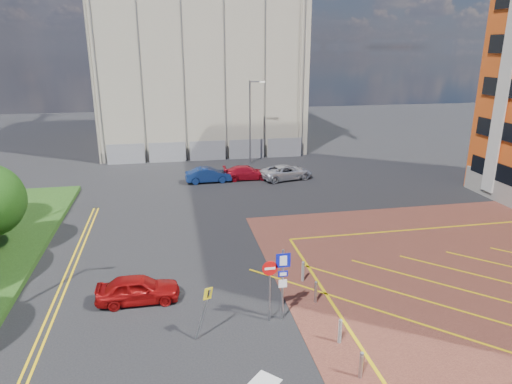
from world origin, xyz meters
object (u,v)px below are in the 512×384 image
object	(u,v)px
sign_cluster	(278,278)
car_red_left	(138,289)
lamp_back	(251,119)
warning_sign	(205,307)
car_blue_back	(208,175)
car_silver_back	(286,172)
car_red_back	(247,173)

from	to	relation	value
sign_cluster	car_red_left	xyz separation A→B (m)	(-5.81, 2.62, -1.33)
lamp_back	car_red_left	distance (m)	26.48
warning_sign	car_blue_back	bearing A→B (deg)	84.49
lamp_back	car_silver_back	distance (m)	7.53
car_red_back	warning_sign	bearing A→B (deg)	167.11
lamp_back	sign_cluster	bearing A→B (deg)	-97.97
sign_cluster	car_silver_back	world-z (taller)	sign_cluster
car_red_left	car_blue_back	bearing A→B (deg)	-14.47
lamp_back	car_blue_back	size ratio (longest dim) A/B	2.08
lamp_back	car_red_left	bearing A→B (deg)	-111.46
sign_cluster	car_silver_back	size ratio (longest dim) A/B	0.70
car_red_left	car_blue_back	xyz separation A→B (m)	(4.85, 18.53, 0.01)
car_red_left	car_red_back	bearing A→B (deg)	-23.34
lamp_back	sign_cluster	world-z (taller)	lamp_back
sign_cluster	warning_sign	distance (m)	3.19
warning_sign	car_red_left	distance (m)	4.40
car_red_left	car_red_back	xyz separation A→B (m)	(8.20, 18.81, -0.03)
sign_cluster	lamp_back	bearing A→B (deg)	82.03
car_blue_back	lamp_back	bearing A→B (deg)	-41.09
car_red_left	car_silver_back	world-z (taller)	car_silver_back
warning_sign	car_red_left	bearing A→B (deg)	129.34
lamp_back	sign_cluster	xyz separation A→B (m)	(-3.78, -27.02, -2.41)
sign_cluster	car_blue_back	distance (m)	21.20
car_red_left	car_silver_back	size ratio (longest dim) A/B	0.81
lamp_back	car_red_back	size ratio (longest dim) A/B	1.96
car_blue_back	car_red_back	bearing A→B (deg)	-87.26
warning_sign	car_silver_back	distance (m)	23.28
lamp_back	sign_cluster	size ratio (longest dim) A/B	2.50
sign_cluster	car_red_left	distance (m)	6.51
car_red_left	car_blue_back	size ratio (longest dim) A/B	0.95
lamp_back	warning_sign	bearing A→B (deg)	-103.86
lamp_back	car_blue_back	bearing A→B (deg)	-128.90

